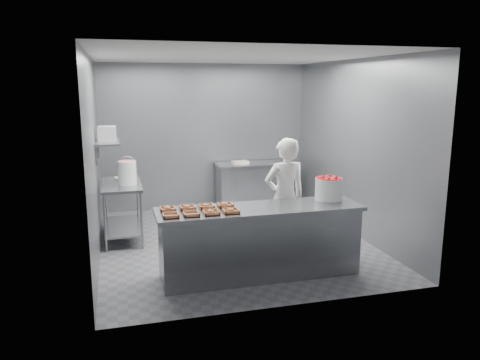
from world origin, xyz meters
name	(u,v)px	position (x,y,z in m)	size (l,w,h in m)	color
floor	(234,241)	(0.00, 0.00, 0.00)	(4.50, 4.50, 0.00)	#4C4C51
ceiling	(233,57)	(0.00, 0.00, 2.80)	(4.50, 4.50, 0.00)	white
wall_back	(205,137)	(0.00, 2.25, 1.40)	(4.00, 0.04, 2.80)	slate
wall_left	(94,158)	(-2.00, 0.00, 1.40)	(0.04, 4.50, 2.80)	slate
wall_right	(354,148)	(2.00, 0.00, 1.40)	(0.04, 4.50, 2.80)	slate
service_counter	(260,241)	(0.00, -1.35, 0.45)	(2.60, 0.70, 0.90)	slate
prep_table	(122,202)	(-1.65, 0.60, 0.59)	(0.60, 1.20, 0.90)	slate
back_counter	(254,185)	(0.90, 1.90, 0.45)	(1.50, 0.60, 0.90)	slate
wall_shelf	(108,142)	(-1.82, 0.60, 1.55)	(0.35, 0.90, 0.03)	slate
tray_0	(171,215)	(-1.13, -1.50, 0.92)	(0.19, 0.18, 0.04)	tan
tray_1	(191,214)	(-0.89, -1.50, 0.92)	(0.19, 0.18, 0.04)	tan
tray_2	(211,212)	(-0.65, -1.50, 0.92)	(0.19, 0.18, 0.06)	tan
tray_3	(231,211)	(-0.41, -1.50, 0.92)	(0.19, 0.18, 0.06)	tan
tray_4	(168,209)	(-1.13, -1.20, 0.92)	(0.19, 0.18, 0.06)	tan
tray_5	(187,207)	(-0.89, -1.20, 0.92)	(0.19, 0.18, 0.06)	tan
tray_6	(206,206)	(-0.65, -1.20, 0.92)	(0.19, 0.18, 0.06)	tan
tray_7	(225,205)	(-0.41, -1.20, 0.92)	(0.19, 0.18, 0.06)	tan
worker	(285,198)	(0.55, -0.75, 0.84)	(0.62, 0.40, 1.69)	white
strawberry_tub	(329,188)	(1.00, -1.20, 1.06)	(0.36, 0.36, 0.30)	silver
glaze_bucket	(127,172)	(-1.56, 0.49, 1.09)	(0.30, 0.28, 0.43)	silver
bucket_lid	(125,178)	(-1.58, 0.96, 0.91)	(0.34, 0.34, 0.03)	silver
rag	(130,181)	(-1.51, 0.72, 0.91)	(0.13, 0.11, 0.02)	#CCB28C
appliance	(107,134)	(-1.82, 0.63, 1.67)	(0.26, 0.29, 0.22)	gray
paper_stack	(240,162)	(0.62, 1.90, 0.92)	(0.30, 0.22, 0.05)	silver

